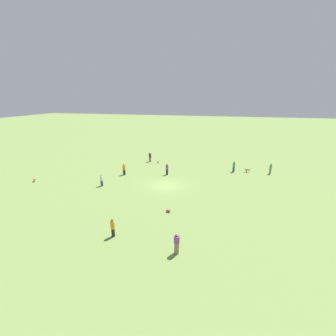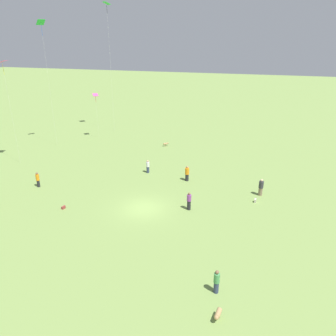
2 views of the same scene
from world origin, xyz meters
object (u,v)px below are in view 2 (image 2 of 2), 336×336
(person_4, at_px, (38,180))
(kite_1, at_px, (95,96))
(person_0, at_px, (217,282))
(kite_3, at_px, (107,10))
(person_5, at_px, (189,201))
(person_7, at_px, (187,174))
(kite_0, at_px, (42,28))
(picnic_bag_1, at_px, (63,207))
(person_6, at_px, (261,187))
(dog_1, at_px, (218,314))
(dog_0, at_px, (166,144))
(kite_2, at_px, (3,66))
(picnic_bag_0, at_px, (255,201))
(person_2, at_px, (148,166))

(person_4, distance_m, kite_1, 19.29)
(person_0, bearing_deg, kite_3, -101.24)
(person_5, bearing_deg, kite_1, 21.09)
(person_0, bearing_deg, person_5, -113.23)
(person_7, relative_size, kite_0, 0.10)
(kite_1, xyz_separation_m, picnic_bag_1, (-21.84, -7.38, -6.53))
(person_7, bearing_deg, person_6, -42.73)
(person_6, xyz_separation_m, dog_1, (-17.18, 2.03, -0.48))
(dog_0, distance_m, picnic_bag_1, 21.26)
(kite_0, xyz_separation_m, picnic_bag_1, (-16.91, -11.80, -16.05))
(kite_2, height_order, picnic_bag_0, kite_2)
(dog_0, bearing_deg, person_7, -12.29)
(kite_2, relative_size, dog_1, 14.83)
(person_0, bearing_deg, picnic_bag_0, -143.54)
(person_7, relative_size, kite_2, 0.14)
(person_2, distance_m, person_7, 5.12)
(dog_1, bearing_deg, kite_2, -25.29)
(person_0, xyz_separation_m, dog_1, (-2.17, -0.41, -0.44))
(person_6, height_order, kite_2, kite_2)
(person_0, distance_m, kite_1, 37.26)
(picnic_bag_0, relative_size, picnic_bag_1, 0.88)
(dog_0, height_order, dog_1, dog_1)
(person_0, bearing_deg, picnic_bag_1, -69.06)
(kite_2, bearing_deg, person_4, 82.46)
(kite_0, height_order, dog_1, kite_0)
(dog_1, xyz_separation_m, picnic_bag_0, (15.45, -1.60, -0.23))
(picnic_bag_1, bearing_deg, dog_1, -119.76)
(person_7, distance_m, kite_2, 24.72)
(person_5, relative_size, picnic_bag_0, 4.81)
(person_4, xyz_separation_m, person_6, (4.50, -23.31, 0.03))
(kite_3, bearing_deg, person_4, 173.59)
(kite_3, bearing_deg, dog_0, -126.72)
(person_2, xyz_separation_m, kite_3, (15.79, 11.54, 18.00))
(person_0, relative_size, person_5, 0.96)
(person_2, bearing_deg, person_7, -32.62)
(person_5, height_order, picnic_bag_0, person_5)
(kite_0, bearing_deg, person_2, 145.19)
(kite_0, height_order, kite_2, kite_0)
(person_6, distance_m, picnic_bag_0, 1.92)
(person_5, distance_m, person_6, 8.13)
(kite_1, height_order, picnic_bag_0, kite_1)
(person_4, bearing_deg, person_5, 133.27)
(person_0, distance_m, kite_2, 33.93)
(kite_1, height_order, kite_2, kite_2)
(person_0, height_order, picnic_bag_0, person_0)
(person_0, xyz_separation_m, kite_2, (16.08, 27.70, 11.21))
(person_5, height_order, kite_0, kite_0)
(person_2, height_order, person_6, person_6)
(kite_3, distance_m, picnic_bag_1, 32.96)
(person_5, height_order, dog_1, person_5)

